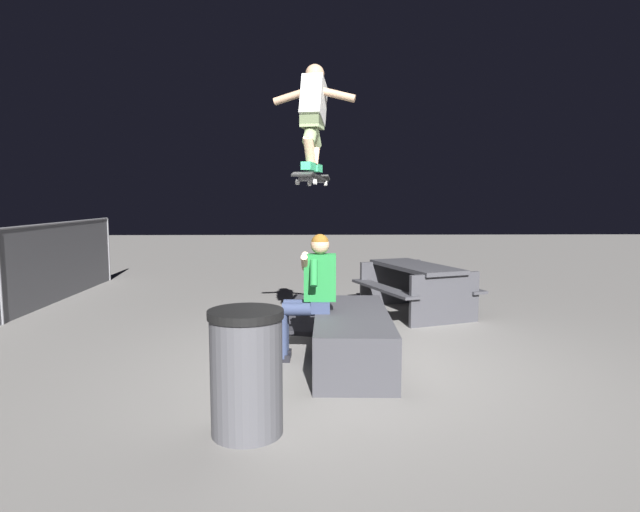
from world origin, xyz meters
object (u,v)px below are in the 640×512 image
kicker_ramp (314,320)px  skateboard (312,178)px  ledge_box_main (352,338)px  person_sitting_on_ledge (310,289)px  picnic_table_back (416,281)px  trash_bin (247,372)px  skater_airborne (313,112)px

kicker_ramp → skateboard: bearing=178.5°
ledge_box_main → person_sitting_on_ledge: 0.68m
ledge_box_main → picnic_table_back: (2.37, -1.17, 0.23)m
ledge_box_main → skateboard: size_ratio=1.98×
trash_bin → picnic_table_back: bearing=-27.1°
person_sitting_on_ledge → kicker_ramp: size_ratio=0.90×
skateboard → kicker_ramp: size_ratio=0.69×
ledge_box_main → picnic_table_back: bearing=-26.2°
skateboard → trash_bin: size_ratio=1.11×
trash_bin → skateboard: bearing=-15.6°
person_sitting_on_ledge → skater_airborne: (0.05, -0.04, 1.87)m
person_sitting_on_ledge → trash_bin: (-1.81, 0.48, -0.30)m
ledge_box_main → kicker_ramp: 1.74m
picnic_table_back → trash_bin: bearing=152.9°
picnic_table_back → skater_airborne: bearing=144.7°
kicker_ramp → trash_bin: (-3.40, 0.54, 0.41)m
skater_airborne → trash_bin: skater_airborne is taller
kicker_ramp → picnic_table_back: (0.68, -1.54, 0.44)m
person_sitting_on_ledge → trash_bin: size_ratio=1.46×
skateboard → kicker_ramp: skateboard is taller
skateboard → trash_bin: bearing=164.4°
ledge_box_main → skater_airborne: bearing=69.5°
ledge_box_main → person_sitting_on_ledge: person_sitting_on_ledge is taller
picnic_table_back → trash_bin: 4.58m
kicker_ramp → ledge_box_main: bearing=-167.4°
trash_bin → skater_airborne: bearing=-15.5°
ledge_box_main → skateboard: bearing=77.0°
ledge_box_main → picnic_table_back: 2.65m
person_sitting_on_ledge → skateboard: skateboard is taller
trash_bin → ledge_box_main: bearing=-28.4°
kicker_ramp → picnic_table_back: picnic_table_back is taller
ledge_box_main → person_sitting_on_ledge: (0.10, 0.45, 0.50)m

